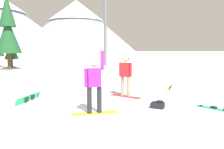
{
  "coord_description": "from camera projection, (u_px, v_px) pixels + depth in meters",
  "views": [
    {
      "loc": [
        1.26,
        -6.0,
        2.01
      ],
      "look_at": [
        1.35,
        3.18,
        1.0
      ],
      "focal_mm": 35.61,
      "sensor_mm": 36.0,
      "label": 1
    }
  ],
  "objects": [
    {
      "name": "peak_north_spur",
      "position": [
        76.0,
        25.0,
        205.6
      ],
      "size": [
        112.79,
        112.79,
        47.68
      ],
      "color": "#8C93A3",
      "rests_on": "ground_plane"
    },
    {
      "name": "snowboarder_foreground",
      "position": [
        94.0,
        84.0,
        6.96
      ],
      "size": [
        1.52,
        0.66,
        1.99
      ],
      "color": "yellow",
      "rests_on": "ground_plane"
    },
    {
      "name": "ground_plane",
      "position": [
        65.0,
        123.0,
        6.17
      ],
      "size": [
        800.0,
        800.0,
        0.0
      ],
      "primitive_type": "plane",
      "color": "silver"
    },
    {
      "name": "loose_snowboard_near_left",
      "position": [
        169.0,
        88.0,
        11.16
      ],
      "size": [
        0.78,
        1.64,
        0.26
      ],
      "color": "yellow",
      "rests_on": "ground_plane"
    },
    {
      "name": "loose_snowboard_near_right",
      "position": [
        220.0,
        110.0,
        7.45
      ],
      "size": [
        1.31,
        1.44,
        0.09
      ],
      "color": "#19B259",
      "rests_on": "ground_plane"
    },
    {
      "name": "pine_tree_tall",
      "position": [
        11.0,
        47.0,
        25.28
      ],
      "size": [
        1.58,
        1.58,
        4.4
      ],
      "color": "#472D19",
      "rests_on": "ground_plane"
    },
    {
      "name": "loose_snowboard_far_spare",
      "position": [
        29.0,
        98.0,
        8.73
      ],
      "size": [
        0.41,
        1.74,
        0.26
      ],
      "color": "#19B259",
      "rests_on": "ground_plane"
    },
    {
      "name": "ski_lift_tower",
      "position": [
        105.0,
        19.0,
        28.84
      ],
      "size": [
        3.5,
        0.36,
        10.52
      ],
      "color": "#595B60",
      "rests_on": "ground_plane"
    },
    {
      "name": "snowboarder_midground",
      "position": [
        125.0,
        75.0,
        9.53
      ],
      "size": [
        1.35,
        1.09,
        1.76
      ],
      "color": "red",
      "rests_on": "ground_plane"
    },
    {
      "name": "pine_tree_twin",
      "position": [
        8.0,
        29.0,
        22.5
      ],
      "size": [
        2.53,
        2.53,
        7.7
      ],
      "color": "#472D19",
      "rests_on": "ground_plane"
    },
    {
      "name": "backpack_black",
      "position": [
        158.0,
        105.0,
        7.72
      ],
      "size": [
        0.54,
        0.48,
        0.27
      ],
      "color": "black",
      "rests_on": "ground_plane"
    }
  ]
}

